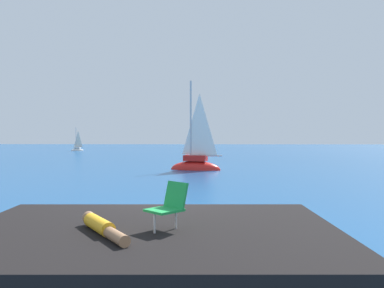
# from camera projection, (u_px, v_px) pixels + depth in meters

# --- Properties ---
(ground_plane) EXTENTS (160.00, 160.00, 0.00)m
(ground_plane) POSITION_uv_depth(u_px,v_px,m) (162.00, 225.00, 10.65)
(ground_plane) COLOR navy
(shore_ledge) EXTENTS (6.58, 4.75, 0.83)m
(shore_ledge) POSITION_uv_depth(u_px,v_px,m) (151.00, 252.00, 6.84)
(shore_ledge) COLOR black
(shore_ledge) RESTS_ON ground
(boulder_seaward) EXTENTS (1.19, 1.17, 0.70)m
(boulder_seaward) POSITION_uv_depth(u_px,v_px,m) (48.00, 242.00, 8.95)
(boulder_seaward) COLOR black
(boulder_seaward) RESTS_ON ground
(boulder_inland) EXTENTS (1.19, 1.03, 0.69)m
(boulder_inland) POSITION_uv_depth(u_px,v_px,m) (261.00, 239.00, 9.23)
(boulder_inland) COLOR black
(boulder_inland) RESTS_ON ground
(sailboat_near) EXTENTS (3.65, 2.03, 6.59)m
(sailboat_near) POSITION_uv_depth(u_px,v_px,m) (196.00, 164.00, 26.77)
(sailboat_near) COLOR red
(sailboat_near) RESTS_ON ground
(sailboat_far) EXTENTS (2.02, 1.06, 3.67)m
(sailboat_far) POSITION_uv_depth(u_px,v_px,m) (77.00, 149.00, 56.28)
(sailboat_far) COLOR white
(sailboat_far) RESTS_ON ground
(person_sunbather) EXTENTS (1.11, 1.53, 0.25)m
(person_sunbather) POSITION_uv_depth(u_px,v_px,m) (102.00, 227.00, 6.43)
(person_sunbather) COLOR gold
(person_sunbather) RESTS_ON shore_ledge
(beach_chair) EXTENTS (0.76, 0.76, 0.80)m
(beach_chair) POSITION_uv_depth(u_px,v_px,m) (169.00, 204.00, 6.67)
(beach_chair) COLOR green
(beach_chair) RESTS_ON shore_ledge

